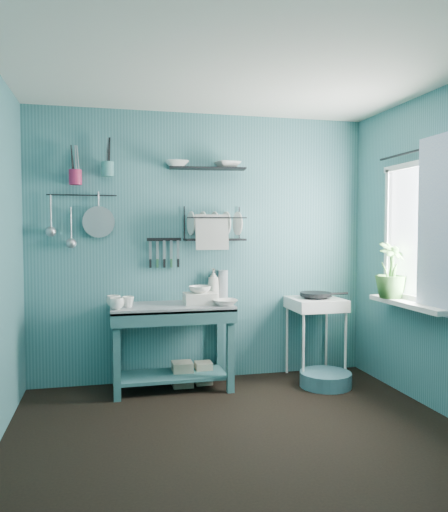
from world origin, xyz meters
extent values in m
plane|color=black|center=(0.00, 0.00, 0.00)|extent=(3.20, 3.20, 0.00)
plane|color=silver|center=(0.00, 0.00, 2.50)|extent=(3.20, 3.20, 0.00)
plane|color=#397075|center=(0.00, 1.50, 1.25)|extent=(3.20, 0.00, 3.20)
plane|color=#397075|center=(0.00, -1.50, 1.25)|extent=(3.20, 0.00, 3.20)
cube|color=#2E5F62|center=(-0.34, 1.23, 0.38)|extent=(1.08, 0.57, 0.75)
imported|color=white|center=(-0.82, 1.07, 0.80)|extent=(0.12, 0.12, 0.10)
imported|color=white|center=(-0.72, 1.17, 0.80)|extent=(0.14, 0.14, 0.09)
imported|color=white|center=(-0.84, 1.23, 0.80)|extent=(0.17, 0.17, 0.10)
cube|color=silver|center=(-0.09, 1.21, 0.80)|extent=(0.28, 0.22, 0.10)
imported|color=white|center=(-0.09, 1.21, 0.88)|extent=(0.20, 0.19, 0.06)
imported|color=silver|center=(0.08, 1.43, 0.90)|extent=(0.11, 0.12, 0.30)
cylinder|color=#A7B2BA|center=(0.18, 1.45, 0.89)|extent=(0.09, 0.09, 0.28)
imported|color=white|center=(0.11, 1.08, 0.78)|extent=(0.22, 0.22, 0.05)
cube|color=white|center=(1.04, 1.26, 0.38)|extent=(0.49, 0.49, 0.76)
cylinder|color=black|center=(1.04, 1.26, 0.80)|extent=(0.30, 0.30, 0.03)
cube|color=black|center=(-0.37, 1.47, 1.33)|extent=(0.32, 0.06, 0.03)
cube|color=black|center=(0.08, 1.37, 1.47)|extent=(0.58, 0.32, 0.32)
cube|color=black|center=(0.03, 1.40, 1.98)|extent=(0.72, 0.27, 0.02)
imported|color=white|center=(-0.26, 1.40, 2.09)|extent=(0.22, 0.22, 0.05)
imported|color=white|center=(0.21, 1.40, 2.08)|extent=(0.27, 0.27, 0.06)
cylinder|color=#B3214C|center=(-1.15, 1.42, 1.87)|extent=(0.11, 0.11, 0.13)
cylinder|color=teal|center=(-0.87, 1.42, 1.95)|extent=(0.11, 0.11, 0.13)
cylinder|color=#A6A8AE|center=(-0.96, 1.45, 1.49)|extent=(0.28, 0.03, 0.28)
cylinder|color=#A6A8AE|center=(-1.36, 1.46, 1.57)|extent=(0.01, 0.01, 0.30)
cylinder|color=#A6A8AE|center=(-1.19, 1.46, 1.47)|extent=(0.01, 0.01, 0.30)
cylinder|color=black|center=(-1.10, 1.47, 1.72)|extent=(0.60, 0.01, 0.01)
plane|color=white|center=(1.59, 0.45, 1.40)|extent=(0.00, 1.10, 1.10)
cube|color=white|center=(1.50, 0.45, 0.81)|extent=(0.16, 0.95, 0.04)
plane|color=white|center=(1.52, 0.15, 1.45)|extent=(0.00, 1.35, 1.35)
cylinder|color=black|center=(1.54, 0.45, 2.05)|extent=(0.02, 1.05, 0.02)
imported|color=#366C2B|center=(1.48, 0.68, 1.07)|extent=(0.35, 0.35, 0.48)
cube|color=gray|center=(-0.24, 1.28, 0.11)|extent=(0.18, 0.18, 0.22)
cube|color=gray|center=(-0.04, 1.31, 0.10)|extent=(0.15, 0.15, 0.20)
cylinder|color=teal|center=(1.02, 0.98, 0.07)|extent=(0.47, 0.47, 0.13)
camera|label=1|loc=(-0.89, -3.13, 1.41)|focal=35.00mm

